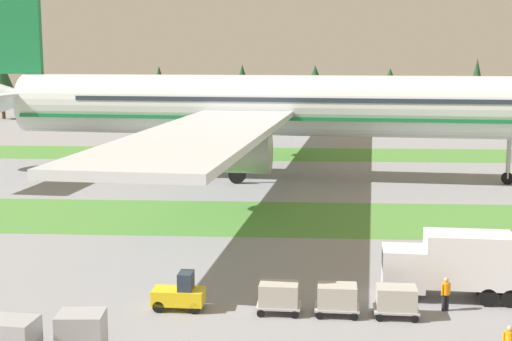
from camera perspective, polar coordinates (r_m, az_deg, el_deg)
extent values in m
cube|color=#4C8438|center=(57.85, -1.17, -3.69)|extent=(320.00, 12.48, 0.01)
cube|color=#4C8438|center=(94.17, 0.67, 1.31)|extent=(320.00, 12.48, 0.01)
cylinder|color=silver|center=(74.89, 2.39, 5.10)|extent=(57.04, 11.64, 6.18)
cone|color=silver|center=(84.35, -19.20, 5.38)|extent=(10.20, 6.78, 5.88)
cube|color=#19703D|center=(74.98, 2.38, 4.28)|extent=(55.68, 11.63, 0.36)
cube|color=#283342|center=(74.52, 5.04, 5.65)|extent=(50.17, 11.03, 0.44)
cube|color=silver|center=(97.25, 1.88, 5.68)|extent=(12.63, 38.73, 0.56)
cylinder|color=#A3A3A8|center=(91.59, 2.27, 4.18)|extent=(5.84, 3.92, 3.40)
cube|color=silver|center=(53.81, -4.05, 2.83)|extent=(12.63, 38.73, 0.56)
cylinder|color=#A3A3A8|center=(59.33, -1.51, 1.46)|extent=(5.84, 3.92, 3.40)
cube|color=silver|center=(91.84, -16.25, 6.08)|extent=(6.35, 14.25, 0.39)
cube|color=#19703D|center=(83.94, -19.07, 10.76)|extent=(8.12, 1.45, 10.51)
cylinder|color=#A3A3A8|center=(75.96, 19.19, 1.66)|extent=(0.44, 0.44, 6.05)
cylinder|color=black|center=(76.39, 19.07, -0.59)|extent=(1.23, 0.53, 1.20)
cylinder|color=#A3A3A8|center=(79.54, -0.51, 2.58)|extent=(0.44, 0.44, 5.80)
cylinder|color=black|center=(79.92, -0.51, 0.51)|extent=(1.75, 0.76, 1.70)
cylinder|color=#A3A3A8|center=(72.28, -1.49, 1.91)|extent=(0.44, 0.44, 5.80)
cylinder|color=black|center=(72.71, -1.48, -0.36)|extent=(1.75, 0.76, 1.70)
cube|color=yellow|center=(37.68, -6.08, -9.77)|extent=(2.65, 1.40, 0.77)
cube|color=#283342|center=(37.35, -5.51, -8.59)|extent=(0.74, 1.12, 0.90)
cylinder|color=black|center=(37.50, -7.63, -10.52)|extent=(0.61, 0.22, 0.60)
cylinder|color=black|center=(38.51, -7.25, -9.98)|extent=(0.61, 0.22, 0.60)
cylinder|color=black|center=(37.13, -4.85, -10.67)|extent=(0.61, 0.22, 0.60)
cylinder|color=black|center=(38.15, -4.54, -10.12)|extent=(0.61, 0.22, 0.60)
cube|color=#A3A3A8|center=(37.11, 1.79, -10.49)|extent=(2.26, 1.59, 0.10)
cube|color=#ADA89E|center=(36.91, 1.80, -9.62)|extent=(1.99, 1.39, 1.10)
cylinder|color=black|center=(36.59, 0.38, -11.11)|extent=(0.40, 0.14, 0.40)
cylinder|color=black|center=(37.88, 0.58, -10.39)|extent=(0.40, 0.14, 0.40)
cylinder|color=black|center=(36.48, 3.05, -11.19)|extent=(0.40, 0.14, 0.40)
cylinder|color=black|center=(37.78, 3.15, -10.46)|extent=(0.40, 0.14, 0.40)
cube|color=#A3A3A8|center=(37.03, 6.35, -10.59)|extent=(2.26, 1.59, 0.10)
cube|color=#ADA89E|center=(36.83, 6.37, -9.71)|extent=(1.99, 1.39, 1.10)
cylinder|color=black|center=(36.45, 5.01, -11.23)|extent=(0.40, 0.14, 0.40)
cylinder|color=black|center=(37.75, 5.04, -10.50)|extent=(0.40, 0.14, 0.40)
cylinder|color=black|center=(36.47, 7.69, -11.27)|extent=(0.40, 0.14, 0.40)
cylinder|color=black|center=(37.77, 7.62, -10.54)|extent=(0.40, 0.14, 0.40)
cube|color=#A3A3A8|center=(37.19, 10.90, -10.62)|extent=(2.26, 1.59, 0.10)
cube|color=#ADA89E|center=(36.99, 10.93, -9.74)|extent=(1.99, 1.39, 1.10)
cylinder|color=black|center=(36.54, 9.65, -11.28)|extent=(0.40, 0.14, 0.40)
cylinder|color=black|center=(37.83, 9.51, -10.55)|extent=(0.40, 0.14, 0.40)
cylinder|color=black|center=(36.70, 12.31, -11.27)|extent=(0.40, 0.14, 0.40)
cylinder|color=black|center=(37.98, 12.07, -10.55)|extent=(0.40, 0.14, 0.40)
cube|color=silver|center=(39.87, 11.44, -7.49)|extent=(2.35, 2.44, 2.20)
cube|color=#283342|center=(39.68, 9.92, -6.86)|extent=(0.22, 2.07, 0.97)
cube|color=silver|center=(40.10, 16.28, -6.69)|extent=(4.64, 2.59, 2.80)
cylinder|color=black|center=(39.23, 11.17, -9.44)|extent=(0.98, 0.36, 0.96)
cylinder|color=black|center=(41.13, 10.99, -8.55)|extent=(0.98, 0.36, 0.96)
cylinder|color=black|center=(39.80, 17.69, -9.43)|extent=(0.98, 0.36, 0.96)
cylinder|color=black|center=(41.68, 17.20, -8.57)|extent=(0.98, 0.36, 0.96)
cylinder|color=black|center=(40.02, 19.29, -9.42)|extent=(0.98, 0.36, 0.96)
cylinder|color=black|center=(41.89, 18.73, -8.56)|extent=(0.98, 0.36, 0.96)
cylinder|color=orange|center=(32.79, 19.22, -12.32)|extent=(0.36, 0.36, 0.62)
sphere|color=tan|center=(32.62, 19.26, -11.56)|extent=(0.24, 0.24, 0.24)
cylinder|color=orange|center=(32.78, 18.81, -12.36)|extent=(0.10, 0.10, 0.58)
cylinder|color=black|center=(38.53, 14.46, -10.00)|extent=(0.18, 0.18, 0.85)
cylinder|color=black|center=(38.66, 14.72, -9.94)|extent=(0.18, 0.18, 0.85)
cylinder|color=orange|center=(38.36, 14.64, -8.93)|extent=(0.36, 0.36, 0.62)
sphere|color=tan|center=(38.23, 14.67, -8.27)|extent=(0.24, 0.24, 0.24)
cylinder|color=orange|center=(38.23, 14.37, -9.03)|extent=(0.10, 0.10, 0.58)
cylinder|color=orange|center=(38.52, 14.90, -8.92)|extent=(0.10, 0.10, 0.58)
cube|color=#A3A3A8|center=(33.27, -18.55, -12.44)|extent=(2.14, 1.78, 1.80)
cube|color=#A3A3A8|center=(33.85, -18.50, -12.25)|extent=(2.18, 1.83, 1.59)
cube|color=#A3A3A8|center=(33.29, -13.51, -12.22)|extent=(2.10, 1.73, 1.77)
cone|color=orange|center=(52.20, 16.92, -5.24)|extent=(0.44, 0.44, 0.50)
cylinder|color=#4C3823|center=(152.84, -19.16, 4.51)|extent=(0.70, 0.70, 3.59)
cone|color=#1E4223|center=(152.52, -19.28, 6.76)|extent=(6.13, 6.13, 8.45)
cylinder|color=#4C3823|center=(149.44, -14.39, 4.49)|extent=(0.70, 0.70, 2.85)
cone|color=#1E4223|center=(149.19, -14.45, 6.03)|extent=(6.39, 6.39, 5.18)
cylinder|color=#4C3823|center=(145.23, -7.54, 4.62)|extent=(0.70, 0.70, 3.08)
cone|color=#1E4223|center=(144.92, -7.59, 6.67)|extent=(4.66, 4.66, 7.31)
cylinder|color=#4C3823|center=(141.84, -1.08, 4.77)|extent=(0.70, 0.70, 3.99)
cone|color=#1E4223|center=(141.53, -1.08, 6.95)|extent=(4.13, 4.13, 6.80)
cylinder|color=#4C3823|center=(138.20, 4.61, 4.42)|extent=(0.70, 0.70, 2.98)
cone|color=#1E4223|center=(137.87, 4.64, 6.62)|extent=(6.23, 6.23, 7.67)
cylinder|color=#4C3823|center=(143.27, 10.37, 4.56)|extent=(0.70, 0.70, 3.46)
cone|color=#1E4223|center=(142.96, 10.42, 6.57)|extent=(5.74, 5.74, 6.59)
cylinder|color=#4C3823|center=(146.18, 16.77, 4.42)|extent=(0.70, 0.70, 3.50)
cone|color=#1E4223|center=(145.85, 16.88, 6.75)|extent=(3.82, 3.82, 8.42)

